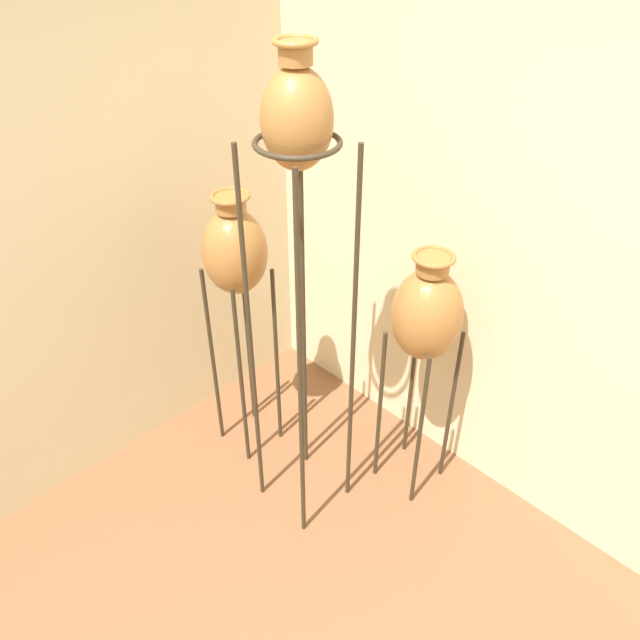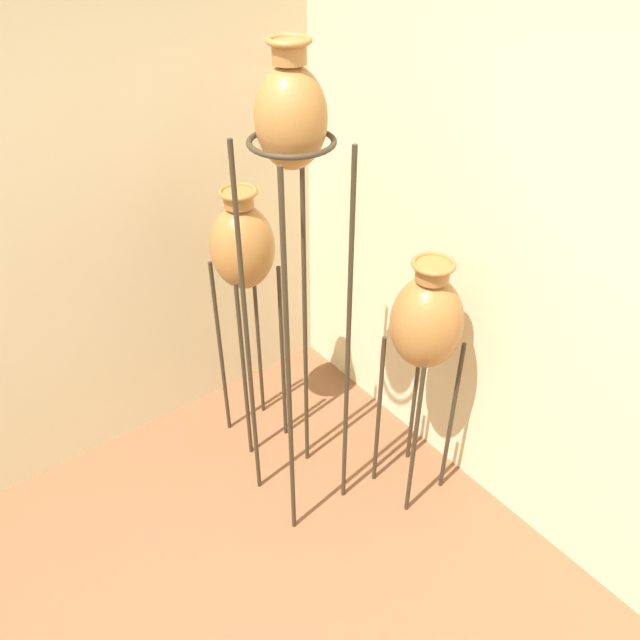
# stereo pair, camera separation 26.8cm
# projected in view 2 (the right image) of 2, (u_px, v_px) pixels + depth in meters

# --- Properties ---
(vase_stand_tall) EXTENTS (0.32, 0.32, 2.09)m
(vase_stand_tall) POSITION_uv_depth(u_px,v_px,m) (292.00, 149.00, 2.08)
(vase_stand_tall) COLOR #382D1E
(vase_stand_tall) RESTS_ON ground_plane
(vase_stand_medium) EXTENTS (0.29, 0.29, 1.42)m
(vase_stand_medium) POSITION_uv_depth(u_px,v_px,m) (243.00, 251.00, 2.77)
(vase_stand_medium) COLOR #382D1E
(vase_stand_medium) RESTS_ON ground_plane
(vase_stand_short) EXTENTS (0.30, 0.30, 1.28)m
(vase_stand_short) POSITION_uv_depth(u_px,v_px,m) (426.00, 324.00, 2.57)
(vase_stand_short) COLOR #382D1E
(vase_stand_short) RESTS_ON ground_plane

